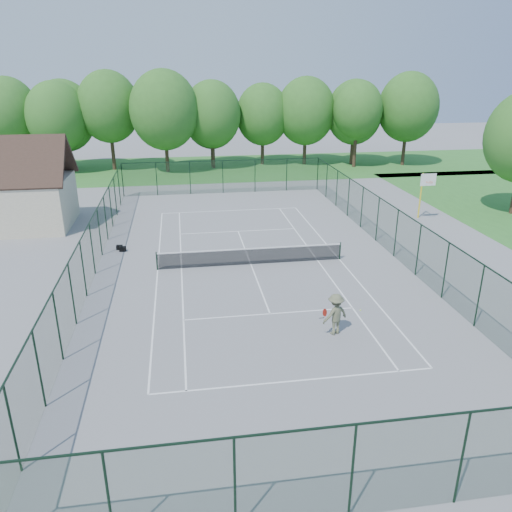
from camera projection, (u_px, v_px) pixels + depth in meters
The scene contains 11 objects.
ground at pixel (251, 264), 29.79m from camera, with size 140.00×140.00×0.00m, color gray.
grass_far at pixel (214, 168), 57.46m from camera, with size 80.00×16.00×0.01m, color #398131.
court_lines at pixel (251, 264), 29.79m from camera, with size 11.05×23.85×0.01m.
tennis_net at pixel (251, 255), 29.59m from camera, with size 11.08×0.08×1.10m.
fence_enclosure at pixel (251, 240), 29.23m from camera, with size 18.05×36.05×3.02m.
utility_building at pixel (9, 185), 35.61m from camera, with size 8.60×6.27×6.63m.
tree_line_far at pixel (212, 114), 55.31m from camera, with size 39.40×6.40×9.70m.
basketball_goal at pixel (425, 187), 37.47m from camera, with size 1.20×1.43×3.65m.
sports_bag_a at pixel (119, 247), 32.12m from camera, with size 0.38×0.23×0.30m, color black.
sports_bag_b at pixel (123, 249), 31.83m from camera, with size 0.41×0.25×0.32m, color black.
tennis_player at pixel (335, 314), 21.82m from camera, with size 2.21×1.10×1.91m.
Camera 1 is at (-3.92, -27.34, 11.17)m, focal length 35.00 mm.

